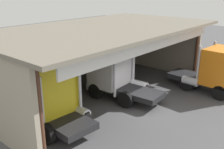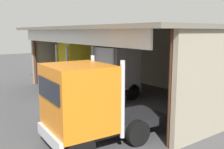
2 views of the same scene
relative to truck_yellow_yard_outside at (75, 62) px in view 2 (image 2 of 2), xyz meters
name	(u,v)px [view 2 (image 2 of 2)]	position (x,y,z in m)	size (l,w,h in m)	color
ground_plane	(76,104)	(5.24, -2.75, -1.97)	(80.00, 80.00, 0.00)	#4C4C4F
workshop_shed	(133,47)	(5.24, 1.94, 1.47)	(16.25, 9.28, 4.84)	#9E937F
truck_yellow_yard_outside	(75,62)	(0.00, 0.00, 0.00)	(2.83, 4.58, 3.71)	yellow
truck_white_right_bay	(113,72)	(5.43, 0.03, -0.17)	(2.84, 5.26, 3.56)	white
truck_orange_center_left_bay	(86,104)	(10.71, -5.16, -0.25)	(2.81, 5.32, 3.50)	orange
oil_drum	(199,96)	(9.52, 3.90, -1.54)	(0.58, 0.58, 0.87)	#B21E19
tool_cart	(203,98)	(10.23, 3.34, -1.47)	(0.90, 0.60, 1.00)	#1E59A5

